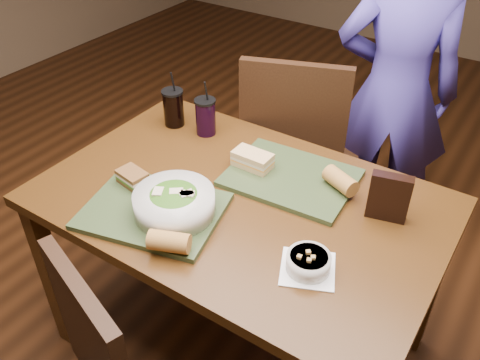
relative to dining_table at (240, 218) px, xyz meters
name	(u,v)px	position (x,y,z in m)	size (l,w,h in m)	color
ground	(240,339)	(0.00, 0.00, -0.66)	(6.00, 6.00, 0.00)	#381C0B
dining_table	(240,218)	(0.00, 0.00, 0.00)	(1.30, 0.85, 0.75)	#42260D
chair_far	(302,151)	(-0.09, 0.62, -0.10)	(0.56, 0.57, 1.01)	black
diner	(394,93)	(0.16, 0.99, 0.10)	(0.55, 0.36, 1.51)	#433695
tray_near	(153,211)	(-0.18, -0.22, 0.10)	(0.42, 0.32, 0.02)	#2E3D1F
tray_far	(291,178)	(0.09, 0.18, 0.10)	(0.42, 0.32, 0.02)	#2E3D1F
salad_bowl	(174,202)	(-0.11, -0.19, 0.15)	(0.25, 0.25, 0.08)	silver
soup_bowl	(308,262)	(0.33, -0.16, 0.12)	(0.20, 0.20, 0.06)	white
sandwich_near	(133,178)	(-0.32, -0.15, 0.13)	(0.11, 0.08, 0.05)	#593819
sandwich_far	(252,160)	(-0.05, 0.15, 0.14)	(0.14, 0.08, 0.05)	tan
baguette_near	(169,242)	(-0.02, -0.33, 0.14)	(0.06, 0.06, 0.12)	#AD7533
baguette_far	(340,181)	(0.26, 0.20, 0.14)	(0.06, 0.06, 0.12)	#AD7533
cup_cola	(173,108)	(-0.48, 0.25, 0.17)	(0.08, 0.08, 0.23)	black
cup_berry	(206,116)	(-0.33, 0.26, 0.16)	(0.08, 0.08, 0.22)	black
chip_bag	(389,197)	(0.43, 0.16, 0.17)	(0.12, 0.04, 0.16)	black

